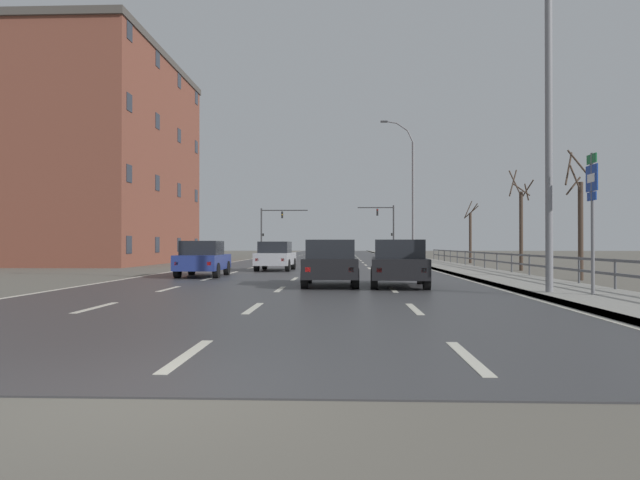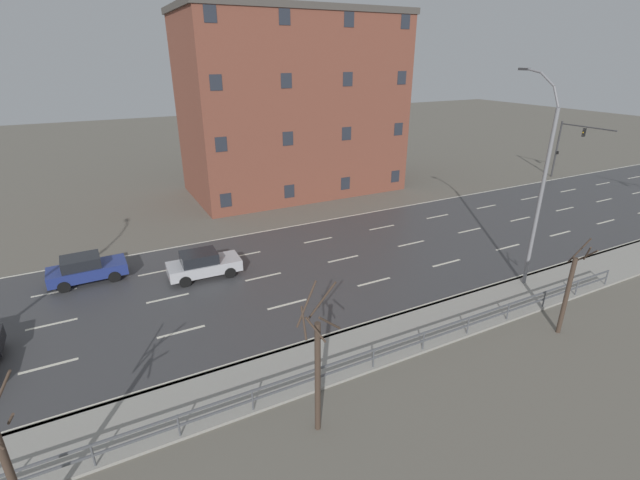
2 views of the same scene
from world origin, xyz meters
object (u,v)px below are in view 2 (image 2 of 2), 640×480
at_px(traffic_signal_left, 568,142).
at_px(car_far_left, 86,269).
at_px(brick_building, 292,105).
at_px(car_mid_centre, 203,264).
at_px(street_lamp_midground, 539,188).

bearing_deg(traffic_signal_left, car_far_left, -86.61).
relative_size(traffic_signal_left, brick_building, 0.30).
bearing_deg(traffic_signal_left, car_mid_centre, -82.48).
distance_m(traffic_signal_left, brick_building, 28.39).
xyz_separation_m(traffic_signal_left, car_far_left, (2.66, -44.90, -3.08)).
distance_m(car_far_left, brick_building, 23.25).
bearing_deg(street_lamp_midground, traffic_signal_left, 121.70).
height_order(car_far_left, brick_building, brick_building).
relative_size(car_far_left, brick_building, 0.22).
bearing_deg(car_far_left, car_mid_centre, 66.10).
xyz_separation_m(street_lamp_midground, car_far_left, (-11.57, -21.86, -4.77)).
height_order(traffic_signal_left, brick_building, brick_building).
distance_m(car_mid_centre, brick_building, 20.51).
bearing_deg(brick_building, traffic_signal_left, 70.07).
xyz_separation_m(street_lamp_midground, traffic_signal_left, (-14.23, 23.04, -1.69)).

